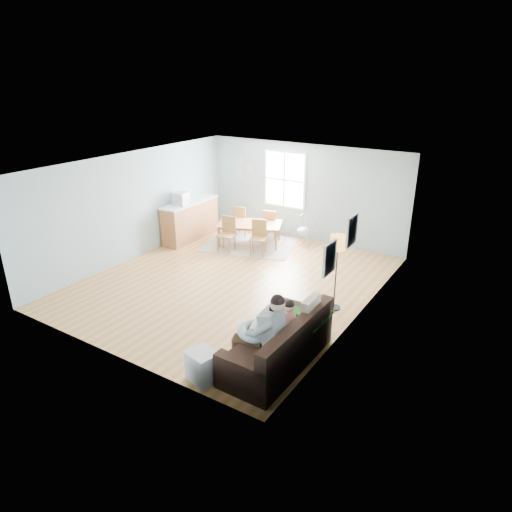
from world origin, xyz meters
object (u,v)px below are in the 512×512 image
Objects in this scene: chair_sw at (227,232)px; father at (263,330)px; chair_ne at (270,223)px; baby_swing at (304,230)px; chair_se at (258,235)px; monitor at (181,198)px; floor_lamp at (338,249)px; storage_cube at (203,366)px; counter at (190,220)px; chair_nw at (241,219)px; toddler at (283,318)px; dining_table at (249,234)px; sofa at (281,348)px.

father is at bearing -48.24° from chair_sw.
chair_ne is 1.00m from baby_swing.
chair_se is 2.41m from monitor.
storage_cube is at bearing -103.78° from floor_lamp.
counter is (-5.07, 4.26, -0.20)m from father.
chair_sw is 1.03× the size of chair_nw.
toddler is at bearing -49.23° from chair_nw.
toddler is (0.07, 0.52, -0.01)m from father.
storage_cube is at bearing -121.95° from toddler.
baby_swing is (-2.14, 5.61, -0.37)m from father.
dining_table is 1.90× the size of chair_nw.
chair_nw is (-3.29, 5.89, 0.27)m from storage_cube.
chair_nw is at bearing 119.17° from storage_cube.
toddler is 0.95× the size of baby_swing.
monitor reaches higher than chair_sw.
dining_table is at bearing 128.40° from sofa.
monitor reaches higher than father.
chair_sw is at bearing -133.55° from baby_swing.
counter is (-1.95, -1.20, 0.07)m from chair_ne.
dining_table is at bearing 129.12° from toddler.
chair_sw is 1.62m from monitor.
toddler is 2.23× the size of monitor.
toddler reaches higher than dining_table.
dining_table is 0.78m from chair_nw.
monitor is (-4.36, 4.57, 1.03)m from storage_cube.
toddler is at bearing -91.27° from floor_lamp.
counter is (-1.70, -0.50, 0.25)m from dining_table.
father is 5.85m from dining_table.
baby_swing reaches higher than dining_table.
chair_nw is 1.45m from counter.
floor_lamp is 1.68× the size of chair_sw.
monitor is at bearing 133.68° from storage_cube.
toddler is at bearing 58.05° from storage_cube.
father reaches higher than chair_ne.
chair_se is 2.32× the size of monitor.
chair_ne is at bearing 31.66° from counter.
floor_lamp is 4.41m from chair_ne.
floor_lamp reaches higher than counter.
monitor is (-1.42, -0.17, 0.74)m from chair_sw.
father is at bearing -56.96° from chair_se.
monitor reaches higher than storage_cube.
chair_se is at bearing 149.21° from floor_lamp.
sofa reaches higher than baby_swing.
chair_nw is at bearing 119.40° from dining_table.
floor_lamp reaches higher than sofa.
chair_ne is 2.29m from counter.
floor_lamp is at bearing -32.87° from chair_nw.
father is (-0.14, -0.31, 0.45)m from sofa.
sofa is 5.57× the size of monitor.
father is 6.39m from monitor.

